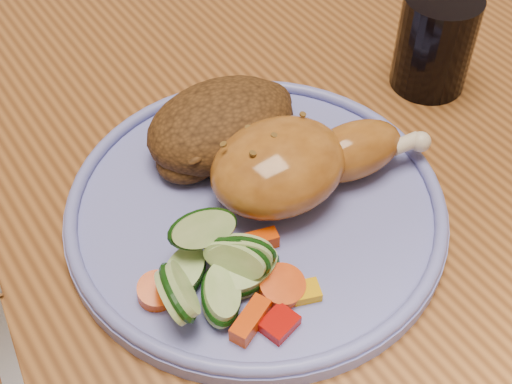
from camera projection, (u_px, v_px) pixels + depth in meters
dining_table at (248, 205)px, 0.66m from camera, size 0.90×1.40×0.75m
chair_far at (32, 30)px, 1.13m from camera, size 0.42×0.42×0.91m
plate at (256, 211)px, 0.54m from camera, size 0.28×0.28×0.01m
plate_rim at (256, 201)px, 0.53m from camera, size 0.28×0.28×0.01m
chicken_leg at (297, 163)px, 0.52m from camera, size 0.17×0.09×0.06m
rice_pilaf at (224, 124)px, 0.56m from camera, size 0.13×0.09×0.05m
vegetable_pile at (221, 271)px, 0.47m from camera, size 0.11×0.11×0.05m
fork at (1, 338)px, 0.47m from camera, size 0.04×0.16×0.00m
drinking_glass at (435, 42)px, 0.61m from camera, size 0.07×0.07×0.09m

